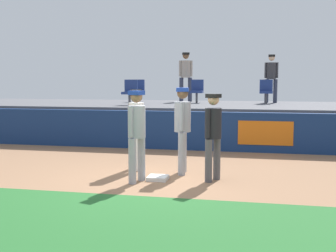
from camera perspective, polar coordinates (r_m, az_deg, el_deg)
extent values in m
plane|color=#936B4C|center=(8.84, -2.27, -7.20)|extent=(60.00, 60.00, 0.00)
cube|color=#26662B|center=(6.49, -7.95, -12.22)|extent=(18.00, 2.80, 0.01)
cube|color=white|center=(8.91, -1.34, -6.83)|extent=(0.40, 0.40, 0.08)
cylinder|color=white|center=(10.06, -4.22, -3.00)|extent=(0.15, 0.15, 0.89)
cylinder|color=white|center=(9.74, -4.06, -3.30)|extent=(0.15, 0.15, 0.89)
cylinder|color=white|center=(9.80, -4.17, 1.24)|extent=(0.44, 0.44, 0.63)
sphere|color=beige|center=(9.77, -4.20, 4.11)|extent=(0.23, 0.23, 0.23)
cube|color=black|center=(9.77, -4.20, 4.55)|extent=(0.32, 0.32, 0.08)
cylinder|color=white|center=(10.01, -4.27, 1.46)|extent=(0.09, 0.09, 0.59)
cylinder|color=white|center=(9.60, -4.07, 1.25)|extent=(0.09, 0.09, 0.59)
ellipsoid|color=brown|center=(10.04, -3.69, 0.02)|extent=(0.18, 0.23, 0.28)
cylinder|color=#9EA3AD|center=(8.80, -3.50, -4.29)|extent=(0.15, 0.15, 0.89)
cylinder|color=#9EA3AD|center=(8.54, -4.71, -4.63)|extent=(0.15, 0.15, 0.89)
cylinder|color=#9EA3AD|center=(8.56, -4.13, 0.56)|extent=(0.44, 0.44, 0.63)
sphere|color=#8C6647|center=(8.53, -4.16, 3.85)|extent=(0.23, 0.23, 0.23)
cube|color=#193899|center=(8.53, -4.16, 4.36)|extent=(0.31, 0.31, 0.08)
cylinder|color=#9EA3AD|center=(8.73, -3.36, 0.81)|extent=(0.09, 0.09, 0.59)
cylinder|color=#9EA3AD|center=(8.39, -4.94, 0.57)|extent=(0.09, 0.09, 0.59)
cylinder|color=#9EA3AD|center=(9.60, 1.99, -3.35)|extent=(0.16, 0.16, 0.92)
cylinder|color=#9EA3AD|center=(9.27, 1.81, -3.69)|extent=(0.16, 0.16, 0.92)
cylinder|color=#9EA3AD|center=(9.33, 1.92, 1.21)|extent=(0.38, 0.38, 0.65)
sphere|color=brown|center=(9.30, 1.93, 4.31)|extent=(0.24, 0.24, 0.24)
cube|color=#193899|center=(9.30, 1.93, 4.79)|extent=(0.27, 0.27, 0.08)
cylinder|color=#9EA3AD|center=(9.54, 2.03, 1.45)|extent=(0.09, 0.09, 0.60)
cylinder|color=#9EA3AD|center=(9.12, 1.80, 1.23)|extent=(0.09, 0.09, 0.60)
cylinder|color=#4C4C51|center=(8.94, 6.42, -4.26)|extent=(0.15, 0.15, 0.86)
cylinder|color=#4C4C51|center=(8.68, 5.35, -4.57)|extent=(0.15, 0.15, 0.86)
cylinder|color=black|center=(8.71, 5.95, 0.35)|extent=(0.44, 0.44, 0.61)
sphere|color=tan|center=(8.67, 5.98, 3.48)|extent=(0.23, 0.23, 0.23)
cube|color=black|center=(8.67, 5.99, 3.96)|extent=(0.32, 0.32, 0.08)
cylinder|color=black|center=(8.88, 6.63, 0.58)|extent=(0.09, 0.09, 0.57)
cylinder|color=black|center=(8.54, 5.24, 0.37)|extent=(0.09, 0.09, 0.57)
cube|color=navy|center=(12.62, 2.21, -0.60)|extent=(18.00, 0.24, 1.12)
cube|color=orange|center=(12.31, 12.65, -0.91)|extent=(1.50, 0.02, 0.67)
cube|color=#59595E|center=(15.14, 3.86, 0.66)|extent=(18.00, 4.80, 1.19)
cylinder|color=#4C4C51|center=(15.53, 12.72, 3.60)|extent=(0.08, 0.08, 0.40)
cube|color=navy|center=(15.53, 12.74, 4.34)|extent=(0.45, 0.44, 0.08)
cube|color=navy|center=(15.71, 12.75, 5.23)|extent=(0.45, 0.06, 0.40)
cylinder|color=#4C4C51|center=(15.69, 3.78, 3.76)|extent=(0.08, 0.08, 0.40)
cube|color=navy|center=(15.69, 3.78, 4.49)|extent=(0.44, 0.44, 0.08)
cube|color=navy|center=(15.87, 3.89, 5.38)|extent=(0.44, 0.06, 0.40)
cylinder|color=#4C4C51|center=(16.16, -4.10, 3.83)|extent=(0.08, 0.08, 0.40)
cube|color=navy|center=(16.16, -4.11, 4.54)|extent=(0.48, 0.44, 0.08)
cube|color=navy|center=(16.33, -3.93, 5.40)|extent=(0.48, 0.06, 0.40)
cylinder|color=#4C4C51|center=(14.36, -5.07, 3.53)|extent=(0.08, 0.08, 0.40)
cube|color=navy|center=(14.36, -5.07, 4.33)|extent=(0.44, 0.44, 0.08)
cube|color=navy|center=(14.53, -4.86, 5.30)|extent=(0.44, 0.06, 0.40)
cylinder|color=#33384C|center=(16.69, 2.90, 4.79)|extent=(0.16, 0.16, 0.91)
cylinder|color=#33384C|center=(16.65, 1.76, 4.79)|extent=(0.16, 0.16, 0.91)
cylinder|color=#A5998C|center=(16.67, 2.34, 7.47)|extent=(0.44, 0.44, 0.64)
sphere|color=brown|center=(16.69, 2.35, 9.19)|extent=(0.24, 0.24, 0.24)
cube|color=black|center=(16.69, 2.35, 9.46)|extent=(0.31, 0.31, 0.08)
cylinder|color=#A5998C|center=(16.70, 3.07, 7.53)|extent=(0.09, 0.09, 0.60)
cylinder|color=#A5998C|center=(16.64, 1.61, 7.54)|extent=(0.09, 0.09, 0.60)
cylinder|color=#33384C|center=(16.25, 13.89, 4.48)|extent=(0.15, 0.15, 0.85)
cylinder|color=#33384C|center=(16.25, 12.79, 4.50)|extent=(0.15, 0.15, 0.85)
cylinder|color=#333338|center=(16.24, 13.40, 7.05)|extent=(0.34, 0.34, 0.60)
sphere|color=beige|center=(16.26, 13.45, 8.70)|extent=(0.22, 0.22, 0.22)
cube|color=black|center=(16.26, 13.45, 8.95)|extent=(0.24, 0.24, 0.08)
cylinder|color=#333338|center=(16.24, 14.11, 7.10)|extent=(0.09, 0.09, 0.56)
cylinder|color=#333338|center=(16.24, 12.70, 7.13)|extent=(0.09, 0.09, 0.56)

